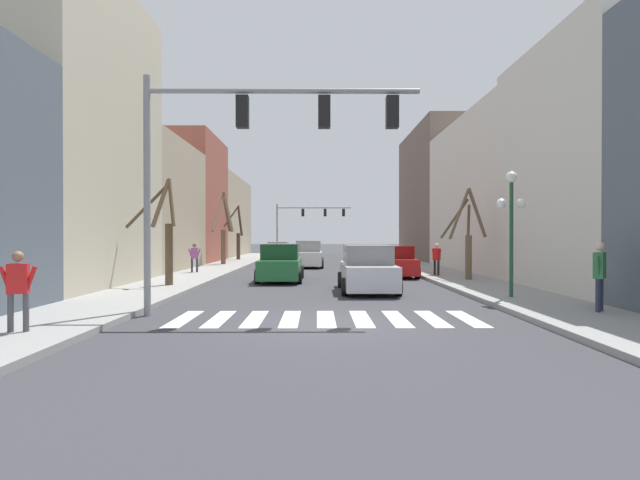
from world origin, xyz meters
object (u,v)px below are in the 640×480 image
Objects in this scene: car_parked_left_mid at (281,264)px; car_parked_right_far at (393,262)px; car_parked_right_mid at (367,270)px; pedestrian_near_right_corner at (599,270)px; pedestrian_on_left_sidewalk at (194,255)px; street_lamp_right_corner at (511,208)px; traffic_signal_near at (249,137)px; car_at_intersection at (278,251)px; street_tree_right_far at (238,236)px; street_tree_left_near at (224,227)px; car_parked_right_near at (308,255)px; street_tree_left_far at (467,237)px; pedestrian_crossing_street at (437,256)px; pedestrian_waiting_at_curb at (18,284)px; traffic_signal_far at (306,217)px; street_tree_right_mid at (166,236)px.

car_parked_left_mid is 1.09× the size of car_parked_right_far.
car_parked_right_mid is 5.72m from car_parked_left_mid.
pedestrian_on_left_sidewalk is at bearing -95.06° from pedestrian_near_right_corner.
street_lamp_right_corner is at bearing -124.52° from car_parked_right_mid.
traffic_signal_near is 1.68× the size of car_parked_right_far.
car_at_intersection is 1.04× the size of street_tree_right_far.
street_tree_left_near is (0.16, 7.77, 1.63)m from pedestrian_on_left_sidewalk.
car_parked_right_near is 13.20m from street_tree_left_far.
car_parked_left_mid is 12.46m from street_tree_left_near.
car_parked_left_mid is (-7.91, 7.41, -2.20)m from street_lamp_right_corner.
street_tree_left_far is at bearing -53.71° from car_parked_right_mid.
car_at_intersection is at bearing 93.06° from traffic_signal_near.
pedestrian_crossing_street is at bearing -53.24° from street_tree_right_far.
street_lamp_right_corner is at bearing 46.86° from car_parked_left_mid.
car_parked_right_far is at bearing 36.80° from pedestrian_crossing_street.
car_parked_left_mid is at bearing 136.86° from street_lamp_right_corner.
street_lamp_right_corner is 22.65m from street_tree_left_near.
car_parked_right_mid is at bearing 38.99° from car_parked_left_mid.
street_tree_left_near is at bearing -103.60° from pedestrian_waiting_at_curb.
street_tree_left_near is at bearing 27.86° from car_parked_right_mid.
car_parked_right_mid is 1.12× the size of street_tree_left_far.
car_parked_right_far is 0.95× the size of street_tree_right_far.
pedestrian_near_right_corner reaches higher than car_parked_right_mid.
car_parked_right_mid is at bearing -85.14° from traffic_signal_far.
pedestrian_near_right_corner is (13.90, -14.09, 0.15)m from pedestrian_on_left_sidewalk.
pedestrian_crossing_street is at bearing 100.73° from car_parked_left_mid.
car_parked_right_mid is 2.98× the size of pedestrian_on_left_sidewalk.
car_at_intersection is 2.61× the size of pedestrian_near_right_corner.
pedestrian_waiting_at_curb is at bearing 137.43° from car_parked_right_mid.
car_at_intersection is at bearing 84.47° from street_tree_right_mid.
street_tree_left_near reaches higher than street_tree_left_far.
car_parked_right_far is at bearing -16.61° from car_parked_right_mid.
street_tree_left_near reaches higher than pedestrian_waiting_at_curb.
pedestrian_waiting_at_curb is (-4.86, -45.55, -3.15)m from traffic_signal_far.
traffic_signal_far is 21.74m from street_tree_left_near.
car_parked_right_mid reaches higher than car_parked_left_mid.
pedestrian_near_right_corner is at bearing -64.21° from street_tree_right_far.
pedestrian_waiting_at_curb is at bearing -90.55° from street_tree_right_mid.
pedestrian_crossing_street is (9.47, -20.60, 0.34)m from car_at_intersection.
street_tree_right_far reaches higher than street_tree_right_mid.
car_parked_left_mid is 1.14× the size of street_tree_left_far.
pedestrian_crossing_street is at bearing -17.95° from pedestrian_on_left_sidewalk.
traffic_signal_near is 42.60m from traffic_signal_far.
pedestrian_crossing_street is at bearing 37.27° from car_parked_right_near.
pedestrian_waiting_at_curb is (-5.51, -23.17, 0.30)m from car_parked_right_near.
traffic_signal_far reaches higher than street_lamp_right_corner.
pedestrian_near_right_corner is at bearing 159.17° from pedestrian_crossing_street.
car_parked_right_mid is 7.16m from pedestrian_crossing_street.
car_parked_right_mid is 0.92× the size of street_tree_left_near.
car_parked_left_mid reaches higher than car_parked_right_far.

